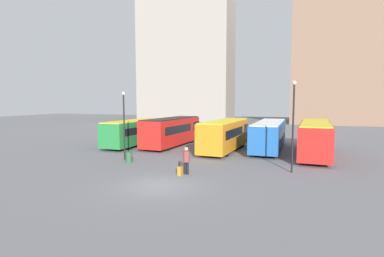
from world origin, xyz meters
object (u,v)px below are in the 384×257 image
bus_2 (225,134)px  suitcase (180,171)px  bus_3 (269,134)px  lamp_post_1 (124,120)px  lamp_post_0 (293,120)px  bus_1 (172,131)px  bus_4 (315,137)px  bus_0 (135,132)px  trash_bin (129,157)px  traveler (186,158)px

bus_2 → suitcase: bus_2 is taller
bus_2 → bus_3: bus_2 is taller
lamp_post_1 → lamp_post_0: bearing=-1.7°
bus_1 → bus_2: size_ratio=1.02×
bus_2 → bus_4: size_ratio=0.83×
bus_3 → lamp_post_0: 10.35m
lamp_post_0 → bus_2: bearing=129.9°
bus_0 → bus_2: size_ratio=1.00×
lamp_post_1 → trash_bin: 3.19m
bus_1 → bus_3: size_ratio=0.87×
bus_4 → trash_bin: size_ratio=13.74×
bus_0 → bus_1: bearing=-75.4°
bus_1 → bus_2: 6.41m
lamp_post_1 → trash_bin: lamp_post_1 is taller
lamp_post_1 → traveler: bearing=-25.4°
trash_bin → bus_4: bearing=29.9°
lamp_post_0 → lamp_post_1: size_ratio=1.10×
bus_2 → bus_4: bearing=-83.5°
bus_2 → bus_3: size_ratio=0.85×
suitcase → trash_bin: size_ratio=1.04×
lamp_post_0 → bus_4: bearing=75.6°
bus_4 → lamp_post_1: size_ratio=2.05×
bus_0 → bus_1: bus_1 is taller
bus_0 → lamp_post_1: size_ratio=1.71×
traveler → trash_bin: size_ratio=2.18×
bus_1 → trash_bin: (0.08, -9.52, -1.24)m
trash_bin → bus_0: bearing=116.0°
traveler → lamp_post_0: 7.73m
bus_2 → bus_1: bearing=81.3°
suitcase → lamp_post_0: lamp_post_0 is taller
trash_bin → lamp_post_1: bearing=135.5°
bus_2 → lamp_post_1: size_ratio=1.71×
bus_0 → bus_2: 10.35m
bus_0 → suitcase: bearing=-137.8°
lamp_post_0 → lamp_post_1: bearing=178.3°
bus_0 → traveler: (9.88, -10.83, -0.43)m
bus_0 → suitcase: bus_0 is taller
traveler → lamp_post_0: size_ratio=0.30×
bus_0 → bus_1: (4.10, 0.93, 0.13)m
lamp_post_0 → trash_bin: 12.88m
bus_2 → bus_0: bearing=91.6°
lamp_post_0 → bus_3: bearing=102.3°
bus_1 → trash_bin: bus_1 is taller
bus_3 → lamp_post_1: size_ratio=2.01×
bus_1 → trash_bin: size_ratio=11.69×
suitcase → lamp_post_0: 8.42m
bus_0 → trash_bin: bearing=-152.2°
traveler → lamp_post_0: (6.76, 2.74, 2.56)m
bus_1 → traveler: bus_1 is taller
bus_1 → lamp_post_0: lamp_post_0 is taller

